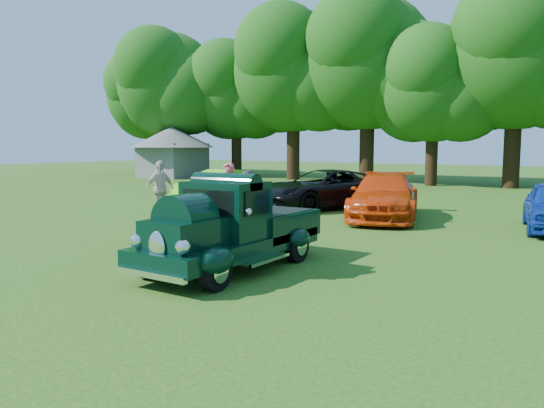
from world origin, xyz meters
The scene contains 11 objects.
ground centered at (0.00, 0.00, 0.00)m, with size 120.00×120.00×0.00m, color #1E4A11.
hero_pickup centered at (0.53, -0.64, 0.76)m, with size 2.10×4.51×1.76m.
red_convertible centered at (-2.16, 1.13, 0.64)m, with size 1.52×3.77×1.29m, color #A8070B.
back_car_lime centered at (-7.52, 8.75, 0.71)m, with size 1.50×4.31×1.42m, color #51C61A.
back_car_black centered at (-2.76, 9.44, 0.76)m, with size 2.52×5.47×1.52m, color black.
back_car_orange centered at (0.37, 7.91, 0.76)m, with size 2.13×5.24×1.52m, color red.
spectator_pink centered at (-3.06, 3.82, 0.97)m, with size 0.71×0.46×1.94m, color #E05C69.
spectator_grey centered at (-2.77, 4.38, 0.84)m, with size 0.82×0.64×1.69m, color slate.
spectator_white centered at (-6.37, 4.18, 0.97)m, with size 1.14×0.48×1.95m, color beige.
gazebo centered at (-22.00, 21.00, 2.40)m, with size 6.40×6.40×3.90m.
tree_line centered at (-1.84, 24.14, 7.11)m, with size 65.09×10.53×12.21m.
Camera 1 is at (6.97, -8.95, 2.47)m, focal length 35.00 mm.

